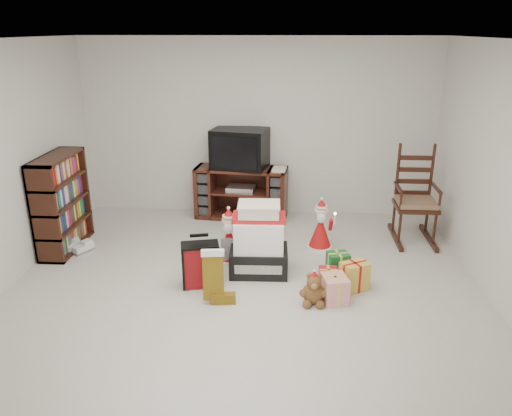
{
  "coord_description": "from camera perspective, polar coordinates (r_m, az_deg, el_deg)",
  "views": [
    {
      "loc": [
        0.41,
        -4.53,
        2.6
      ],
      "look_at": [
        0.09,
        0.6,
        0.73
      ],
      "focal_mm": 35.0,
      "sensor_mm": 36.0,
      "label": 1
    }
  ],
  "objects": [
    {
      "name": "room",
      "position": [
        4.74,
        -1.51,
        3.4
      ],
      "size": [
        5.01,
        5.01,
        2.51
      ],
      "color": "#BAB7AB",
      "rests_on": "ground"
    },
    {
      "name": "tv_stand",
      "position": [
        7.15,
        -1.69,
        1.77
      ],
      "size": [
        1.33,
        0.6,
        0.74
      ],
      "rotation": [
        0.0,
        0.0,
        -0.11
      ],
      "color": "#451A13",
      "rests_on": "floor"
    },
    {
      "name": "bookshelf",
      "position": [
        6.51,
        -21.3,
        0.36
      ],
      "size": [
        0.32,
        0.97,
        1.18
      ],
      "color": "#33190E",
      "rests_on": "floor"
    },
    {
      "name": "rocking_chair",
      "position": [
        6.72,
        17.61,
        0.17
      ],
      "size": [
        0.51,
        0.84,
        1.27
      ],
      "rotation": [
        0.0,
        0.0,
        -0.01
      ],
      "color": "#33190E",
      "rests_on": "floor"
    },
    {
      "name": "gift_pile",
      "position": [
        5.52,
        0.33,
        -4.08
      ],
      "size": [
        0.65,
        0.48,
        0.8
      ],
      "rotation": [
        0.0,
        0.0,
        0.03
      ],
      "color": "black",
      "rests_on": "floor"
    },
    {
      "name": "red_suitcase",
      "position": [
        5.32,
        -6.35,
        -6.45
      ],
      "size": [
        0.4,
        0.27,
        0.56
      ],
      "rotation": [
        0.0,
        0.0,
        0.22
      ],
      "color": "maroon",
      "rests_on": "floor"
    },
    {
      "name": "stocking",
      "position": [
        4.99,
        -4.91,
        -7.77
      ],
      "size": [
        0.28,
        0.14,
        0.57
      ],
      "primitive_type": null,
      "rotation": [
        0.0,
        0.0,
        0.12
      ],
      "color": "#0D7814",
      "rests_on": "floor"
    },
    {
      "name": "teddy_bear",
      "position": [
        5.04,
        6.59,
        -9.35
      ],
      "size": [
        0.22,
        0.19,
        0.33
      ],
      "color": "brown",
      "rests_on": "floor"
    },
    {
      "name": "santa_figurine",
      "position": [
        6.2,
        7.37,
        -2.49
      ],
      "size": [
        0.32,
        0.3,
        0.65
      ],
      "color": "#AC1213",
      "rests_on": "floor"
    },
    {
      "name": "mrs_claus_figurine",
      "position": [
        5.83,
        -3.09,
        -3.8
      ],
      "size": [
        0.32,
        0.31,
        0.66
      ],
      "color": "#AC1213",
      "rests_on": "floor"
    },
    {
      "name": "sneaker_pair",
      "position": [
        6.54,
        -19.74,
        -4.26
      ],
      "size": [
        0.36,
        0.29,
        0.1
      ],
      "rotation": [
        0.0,
        0.0,
        -0.26
      ],
      "color": "silver",
      "rests_on": "floor"
    },
    {
      "name": "gift_cluster",
      "position": [
        5.4,
        9.11,
        -7.64
      ],
      "size": [
        0.52,
        0.8,
        0.24
      ],
      "color": "red",
      "rests_on": "floor"
    },
    {
      "name": "crt_television",
      "position": [
        7.0,
        -1.85,
        6.83
      ],
      "size": [
        0.83,
        0.67,
        0.55
      ],
      "rotation": [
        0.0,
        0.0,
        -0.2
      ],
      "color": "black",
      "rests_on": "tv_stand"
    }
  ]
}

